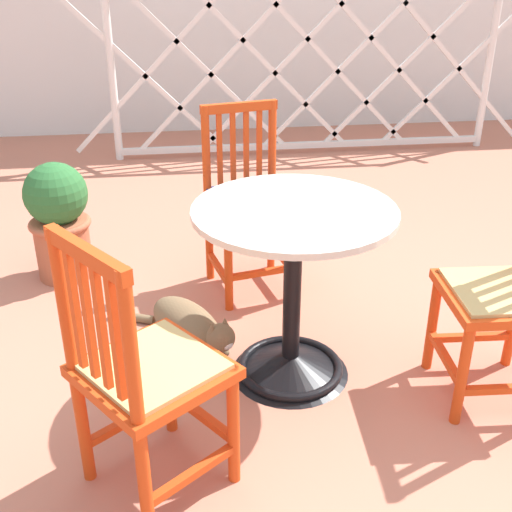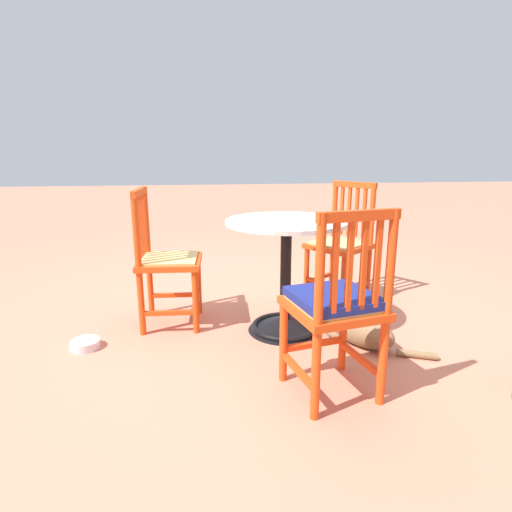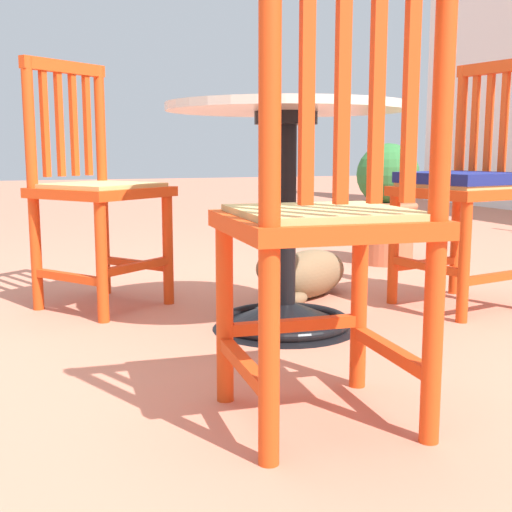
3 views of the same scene
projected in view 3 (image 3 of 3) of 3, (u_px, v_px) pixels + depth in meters
name	position (u px, v px, depth m)	size (l,w,h in m)	color
ground_plane	(229.00, 346.00, 2.03)	(24.00, 24.00, 0.00)	#C6755B
cafe_table	(285.00, 243.00, 2.18)	(0.76, 0.76, 0.73)	black
orange_chair_by_planter	(96.00, 191.00, 2.49)	(0.56, 0.56, 0.91)	#D64214
orange_chair_near_fence	(327.00, 224.00, 1.38)	(0.42, 0.42, 0.91)	#D64214
orange_chair_facing_out	(466.00, 188.00, 2.48)	(0.47, 0.47, 0.91)	#D64214
tabby_cat	(303.00, 275.00, 2.66)	(0.56, 0.55, 0.23)	brown
terracotta_planter	(387.00, 200.00, 3.47)	(0.32, 0.32, 0.62)	#B25B3D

